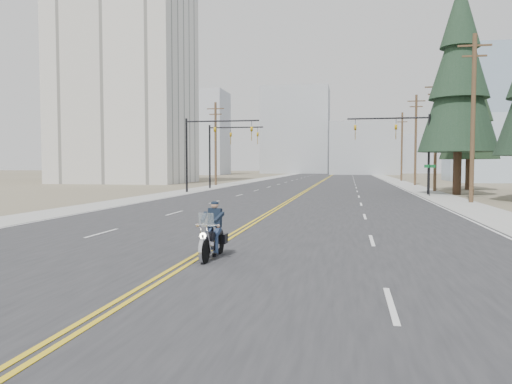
{
  "coord_description": "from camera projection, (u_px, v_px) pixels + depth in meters",
  "views": [
    {
      "loc": [
        4.21,
        -13.42,
        2.62
      ],
      "look_at": [
        0.78,
        4.91,
        1.6
      ],
      "focal_mm": 35.0,
      "sensor_mm": 36.0,
      "label": 1
    }
  ],
  "objects": [
    {
      "name": "ground_plane",
      "position": [
        197.0,
        258.0,
        14.08
      ],
      "size": [
        400.0,
        400.0,
        0.0
      ],
      "primitive_type": "plane",
      "color": "#776D56",
      "rests_on": "ground"
    },
    {
      "name": "road",
      "position": [
        323.0,
        180.0,
        82.79
      ],
      "size": [
        20.0,
        200.0,
        0.01
      ],
      "primitive_type": "cube",
      "color": "#303033",
      "rests_on": "ground"
    },
    {
      "name": "sidewalk_left",
      "position": [
        255.0,
        180.0,
        84.9
      ],
      "size": [
        3.0,
        200.0,
        0.01
      ],
      "primitive_type": "cube",
      "color": "#A5A5A0",
      "rests_on": "ground"
    },
    {
      "name": "sidewalk_right",
      "position": [
        395.0,
        181.0,
        80.67
      ],
      "size": [
        3.0,
        200.0,
        0.01
      ],
      "primitive_type": "cube",
      "color": "#A5A5A0",
      "rests_on": "ground"
    },
    {
      "name": "traffic_mast_left",
      "position": [
        207.0,
        140.0,
        46.87
      ],
      "size": [
        7.1,
        0.26,
        7.0
      ],
      "color": "black",
      "rests_on": "ground"
    },
    {
      "name": "traffic_mast_right",
      "position": [
        405.0,
        138.0,
        43.57
      ],
      "size": [
        7.1,
        0.26,
        7.0
      ],
      "color": "black",
      "rests_on": "ground"
    },
    {
      "name": "traffic_mast_far",
      "position": [
        224.0,
        144.0,
        54.79
      ],
      "size": [
        6.1,
        0.26,
        7.0
      ],
      "color": "black",
      "rests_on": "ground"
    },
    {
      "name": "street_sign",
      "position": [
        430.0,
        175.0,
        41.45
      ],
      "size": [
        0.9,
        0.06,
        2.62
      ],
      "color": "black",
      "rests_on": "ground"
    },
    {
      "name": "utility_pole_b",
      "position": [
        473.0,
        115.0,
        34.03
      ],
      "size": [
        2.2,
        0.3,
        11.5
      ],
      "color": "brown",
      "rests_on": "ground"
    },
    {
      "name": "utility_pole_c",
      "position": [
        436.0,
        133.0,
        48.77
      ],
      "size": [
        2.2,
        0.3,
        11.0
      ],
      "color": "brown",
      "rests_on": "ground"
    },
    {
      "name": "utility_pole_d",
      "position": [
        416.0,
        138.0,
        63.48
      ],
      "size": [
        2.2,
        0.3,
        11.5
      ],
      "color": "brown",
      "rests_on": "ground"
    },
    {
      "name": "utility_pole_e",
      "position": [
        402.0,
        145.0,
        80.18
      ],
      "size": [
        2.2,
        0.3,
        11.0
      ],
      "color": "brown",
      "rests_on": "ground"
    },
    {
      "name": "utility_pole_left",
      "position": [
        216.0,
        142.0,
        63.19
      ],
      "size": [
        2.2,
        0.3,
        10.5
      ],
      "color": "brown",
      "rests_on": "ground"
    },
    {
      "name": "apartment_block",
      "position": [
        125.0,
        79.0,
        72.39
      ],
      "size": [
        18.0,
        14.0,
        30.0
      ],
      "primitive_type": "cube",
      "color": "silver",
      "rests_on": "ground"
    },
    {
      "name": "haze_bldg_a",
      "position": [
        200.0,
        133.0,
        132.78
      ],
      "size": [
        14.0,
        12.0,
        22.0
      ],
      "primitive_type": "cube",
      "color": "#B7BCC6",
      "rests_on": "ground"
    },
    {
      "name": "haze_bldg_b",
      "position": [
        364.0,
        149.0,
        134.92
      ],
      "size": [
        18.0,
        14.0,
        14.0
      ],
      "primitive_type": "cube",
      "color": "#ADB2B7",
      "rests_on": "ground"
    },
    {
      "name": "haze_bldg_c",
      "position": [
        508.0,
        137.0,
        114.21
      ],
      "size": [
        16.0,
        12.0,
        18.0
      ],
      "primitive_type": "cube",
      "color": "#B7BCC6",
      "rests_on": "ground"
    },
    {
      "name": "haze_bldg_d",
      "position": [
        296.0,
        131.0,
        152.98
      ],
      "size": [
        20.0,
        15.0,
        26.0
      ],
      "primitive_type": "cube",
      "color": "#ADB2B7",
      "rests_on": "ground"
    },
    {
      "name": "haze_bldg_e",
      "position": [
        417.0,
        154.0,
        156.38
      ],
      "size": [
        14.0,
        14.0,
        12.0
      ],
      "primitive_type": "cube",
      "color": "#B7BCC6",
      "rests_on": "ground"
    },
    {
      "name": "haze_bldg_f",
      "position": [
        167.0,
        147.0,
        150.42
      ],
      "size": [
        12.0,
        12.0,
        16.0
      ],
      "primitive_type": "cube",
      "color": "#ADB2B7",
      "rests_on": "ground"
    },
    {
      "name": "motorcyclist",
      "position": [
        212.0,
        230.0,
        13.87
      ],
      "size": [
        0.91,
        2.06,
        1.6
      ],
      "primitive_type": null,
      "rotation": [
        0.0,
        0.0,
        3.13
      ],
      "color": "black",
      "rests_on": "ground"
    },
    {
      "name": "conifer_tall",
      "position": [
        459.0,
        71.0,
        43.11
      ],
      "size": [
        6.74,
        6.74,
        18.71
      ],
      "rotation": [
        0.0,
        0.0,
        0.28
      ],
      "color": "#382619",
      "rests_on": "ground"
    },
    {
      "name": "conifer_far",
      "position": [
        470.0,
        101.0,
        52.04
      ],
      "size": [
        6.0,
        6.0,
        16.08
      ],
      "rotation": [
        0.0,
        0.0,
        -0.28
      ],
      "color": "#382619",
      "rests_on": "ground"
    }
  ]
}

